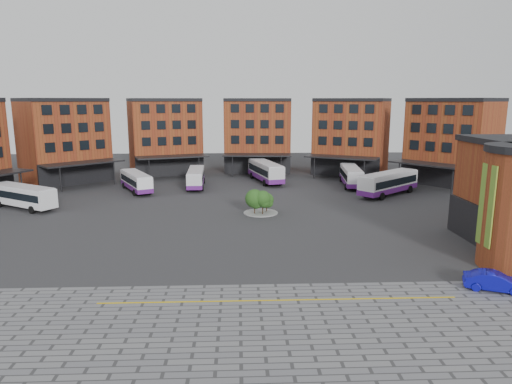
{
  "coord_description": "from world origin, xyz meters",
  "views": [
    {
      "loc": [
        -0.87,
        -44.69,
        14.24
      ],
      "look_at": [
        1.16,
        5.98,
        4.0
      ],
      "focal_mm": 32.0,
      "sensor_mm": 36.0,
      "label": 1
    }
  ],
  "objects_px": {
    "bus_f": "(389,183)",
    "blue_car": "(495,281)",
    "bus_c": "(196,177)",
    "bus_d": "(265,171)",
    "bus_e": "(351,176)",
    "bus_b": "(136,181)",
    "bus_a": "(23,195)",
    "tree_island": "(260,201)"
  },
  "relations": [
    {
      "from": "bus_f",
      "to": "blue_car",
      "type": "xyz_separation_m",
      "value": [
        -3.46,
        -35.54,
        -1.17
      ]
    },
    {
      "from": "bus_c",
      "to": "bus_f",
      "type": "xyz_separation_m",
      "value": [
        29.92,
        -7.62,
        0.26
      ]
    },
    {
      "from": "bus_d",
      "to": "bus_f",
      "type": "height_order",
      "value": "bus_d"
    },
    {
      "from": "bus_c",
      "to": "bus_d",
      "type": "height_order",
      "value": "bus_d"
    },
    {
      "from": "bus_e",
      "to": "blue_car",
      "type": "distance_m",
      "value": 43.33
    },
    {
      "from": "bus_c",
      "to": "bus_e",
      "type": "xyz_separation_m",
      "value": [
        26.07,
        0.16,
        0.1
      ]
    },
    {
      "from": "bus_d",
      "to": "blue_car",
      "type": "height_order",
      "value": "bus_d"
    },
    {
      "from": "bus_f",
      "to": "bus_d",
      "type": "bearing_deg",
      "value": -164.54
    },
    {
      "from": "bus_f",
      "to": "blue_car",
      "type": "distance_m",
      "value": 35.73
    },
    {
      "from": "bus_c",
      "to": "bus_f",
      "type": "height_order",
      "value": "bus_f"
    },
    {
      "from": "bus_b",
      "to": "bus_e",
      "type": "xyz_separation_m",
      "value": [
        35.22,
        3.3,
        0.11
      ]
    },
    {
      "from": "bus_c",
      "to": "bus_f",
      "type": "distance_m",
      "value": 30.87
    },
    {
      "from": "tree_island",
      "to": "bus_c",
      "type": "xyz_separation_m",
      "value": [
        -9.78,
        18.74,
        -0.13
      ]
    },
    {
      "from": "bus_a",
      "to": "bus_c",
      "type": "distance_m",
      "value": 26.03
    },
    {
      "from": "bus_c",
      "to": "bus_e",
      "type": "bearing_deg",
      "value": -1.9
    },
    {
      "from": "bus_d",
      "to": "bus_e",
      "type": "distance_m",
      "value": 14.89
    },
    {
      "from": "tree_island",
      "to": "bus_d",
      "type": "height_order",
      "value": "bus_d"
    },
    {
      "from": "bus_d",
      "to": "blue_car",
      "type": "distance_m",
      "value": 49.98
    },
    {
      "from": "tree_island",
      "to": "bus_f",
      "type": "relative_size",
      "value": 0.39
    },
    {
      "from": "tree_island",
      "to": "bus_c",
      "type": "distance_m",
      "value": 21.14
    },
    {
      "from": "bus_a",
      "to": "bus_c",
      "type": "xyz_separation_m",
      "value": [
        21.68,
        14.4,
        -0.21
      ]
    },
    {
      "from": "bus_d",
      "to": "bus_a",
      "type": "bearing_deg",
      "value": -164.73
    },
    {
      "from": "bus_c",
      "to": "blue_car",
      "type": "height_order",
      "value": "bus_c"
    },
    {
      "from": "blue_car",
      "to": "bus_c",
      "type": "bearing_deg",
      "value": 53.38
    },
    {
      "from": "bus_c",
      "to": "blue_car",
      "type": "bearing_deg",
      "value": -60.73
    },
    {
      "from": "bus_d",
      "to": "bus_f",
      "type": "bearing_deg",
      "value": -48.45
    },
    {
      "from": "bus_a",
      "to": "bus_f",
      "type": "bearing_deg",
      "value": -50.2
    },
    {
      "from": "bus_c",
      "to": "bus_a",
      "type": "bearing_deg",
      "value": -148.65
    },
    {
      "from": "bus_c",
      "to": "bus_e",
      "type": "height_order",
      "value": "bus_e"
    },
    {
      "from": "tree_island",
      "to": "bus_e",
      "type": "xyz_separation_m",
      "value": [
        16.3,
        18.9,
        -0.03
      ]
    },
    {
      "from": "tree_island",
      "to": "bus_b",
      "type": "distance_m",
      "value": 24.53
    },
    {
      "from": "bus_c",
      "to": "blue_car",
      "type": "relative_size",
      "value": 2.44
    },
    {
      "from": "tree_island",
      "to": "bus_f",
      "type": "bearing_deg",
      "value": 28.91
    },
    {
      "from": "tree_island",
      "to": "bus_d",
      "type": "xyz_separation_m",
      "value": [
        2.09,
        23.37,
        0.14
      ]
    },
    {
      "from": "bus_a",
      "to": "blue_car",
      "type": "height_order",
      "value": "bus_a"
    },
    {
      "from": "blue_car",
      "to": "bus_b",
      "type": "bearing_deg",
      "value": 63.54
    },
    {
      "from": "bus_b",
      "to": "bus_d",
      "type": "relative_size",
      "value": 0.83
    },
    {
      "from": "tree_island",
      "to": "bus_b",
      "type": "bearing_deg",
      "value": 140.51
    },
    {
      "from": "bus_a",
      "to": "bus_d",
      "type": "relative_size",
      "value": 0.83
    },
    {
      "from": "bus_a",
      "to": "tree_island",
      "type": "bearing_deg",
      "value": -65.54
    },
    {
      "from": "bus_b",
      "to": "bus_f",
      "type": "distance_m",
      "value": 39.32
    },
    {
      "from": "bus_a",
      "to": "bus_f",
      "type": "height_order",
      "value": "bus_f"
    }
  ]
}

